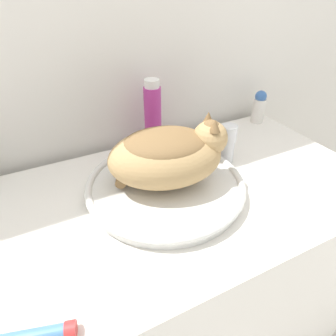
% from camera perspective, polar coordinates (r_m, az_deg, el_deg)
% --- Properties ---
extents(wall_back, '(8.00, 0.05, 2.40)m').
position_cam_1_polar(wall_back, '(0.98, -12.76, 21.66)').
color(wall_back, silver).
rests_on(wall_back, ground_plane).
extents(vanity_counter, '(1.29, 0.62, 0.88)m').
position_cam_1_polar(vanity_counter, '(1.14, -2.01, -23.22)').
color(vanity_counter, white).
rests_on(vanity_counter, ground_plane).
extents(sink_basin, '(0.43, 0.43, 0.04)m').
position_cam_1_polar(sink_basin, '(0.82, -0.52, -3.43)').
color(sink_basin, silver).
rests_on(sink_basin, vanity_counter).
extents(cat, '(0.33, 0.35, 0.18)m').
position_cam_1_polar(cat, '(0.76, -0.02, 2.78)').
color(cat, tan).
rests_on(cat, sink_basin).
extents(faucet, '(0.12, 0.06, 0.14)m').
position_cam_1_polar(faucet, '(0.94, 11.07, 4.89)').
color(faucet, silver).
rests_on(faucet, vanity_counter).
extents(deodorant_stick, '(0.05, 0.05, 0.13)m').
position_cam_1_polar(deodorant_stick, '(1.25, 16.96, 11.11)').
color(deodorant_stick, white).
rests_on(deodorant_stick, vanity_counter).
extents(shampoo_bottle_tall, '(0.06, 0.06, 0.24)m').
position_cam_1_polar(shampoo_bottle_tall, '(0.99, -2.91, 9.78)').
color(shampoo_bottle_tall, '#B2338C').
rests_on(shampoo_bottle_tall, vanity_counter).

